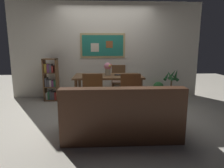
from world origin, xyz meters
TOP-DOWN VIEW (x-y plane):
  - ground_plane at (0.00, 0.00)m, footprint 12.00×12.00m
  - wall_back_with_painting at (-0.00, 1.39)m, footprint 5.20×0.14m
  - dining_table at (0.02, 0.45)m, footprint 1.59×0.86m
  - dining_chair_near_left at (-0.30, -0.34)m, footprint 0.40×0.41m
  - dining_chair_far_left at (-0.33, 1.27)m, footprint 0.40×0.41m
  - dining_chair_near_right at (0.42, -0.37)m, footprint 0.40×0.41m
  - dining_chair_far_right at (0.34, 1.24)m, footprint 0.40×0.41m
  - leather_couch at (0.17, -1.18)m, footprint 1.80×0.84m
  - bookshelf at (-1.47, 1.05)m, footprint 0.36×0.28m
  - potted_ivy at (1.44, 1.14)m, footprint 0.29×0.29m
  - potted_palm at (1.65, 0.71)m, footprint 0.38×0.40m
  - flower_vase at (0.02, 0.49)m, footprint 0.19×0.18m
  - tv_remote at (0.25, 0.46)m, footprint 0.16×0.06m

SIDE VIEW (x-z plane):
  - ground_plane at x=0.00m, z-range 0.00..0.00m
  - potted_ivy at x=1.44m, z-range 0.03..0.48m
  - leather_couch at x=0.17m, z-range -0.11..0.73m
  - potted_palm at x=1.65m, z-range -0.12..0.76m
  - bookshelf at x=-1.47m, z-range -0.05..1.06m
  - dining_chair_near_left at x=-0.30m, z-range 0.08..0.99m
  - dining_chair_far_left at x=-0.33m, z-range 0.08..0.99m
  - dining_chair_near_right at x=0.42m, z-range 0.08..0.99m
  - dining_chair_far_right at x=0.34m, z-range 0.08..0.99m
  - dining_table at x=0.02m, z-range 0.28..1.02m
  - tv_remote at x=0.25m, z-range 0.75..0.77m
  - flower_vase at x=0.02m, z-range 0.77..1.06m
  - wall_back_with_painting at x=0.00m, z-range 0.00..2.60m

